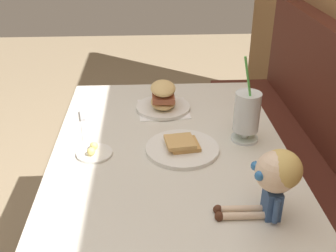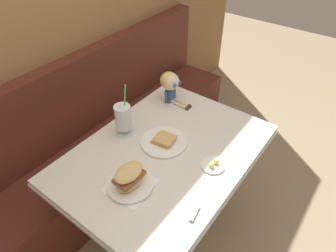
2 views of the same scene
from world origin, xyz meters
name	(u,v)px [view 1 (image 1 of 2)]	position (x,y,z in m)	size (l,w,h in m)	color
booth_bench	(324,228)	(0.00, 0.81, 0.33)	(2.60, 0.48, 1.00)	#512319
diner_table	(169,190)	(0.00, 0.18, 0.54)	(1.11, 0.81, 0.74)	silver
toast_plate	(182,148)	(0.04, 0.22, 0.75)	(0.25, 0.25, 0.04)	white
milkshake_glass	(247,114)	(-0.02, 0.45, 0.84)	(0.10, 0.10, 0.31)	silver
sandwich_plate	(163,99)	(-0.28, 0.17, 0.79)	(0.22, 0.22, 0.12)	white
butter_saucer	(94,152)	(0.05, -0.08, 0.75)	(0.12, 0.12, 0.04)	white
butter_knife	(83,120)	(-0.20, -0.15, 0.74)	(0.23, 0.06, 0.01)	silver
seated_doll	(276,175)	(0.38, 0.43, 0.87)	(0.11, 0.22, 0.20)	#385689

